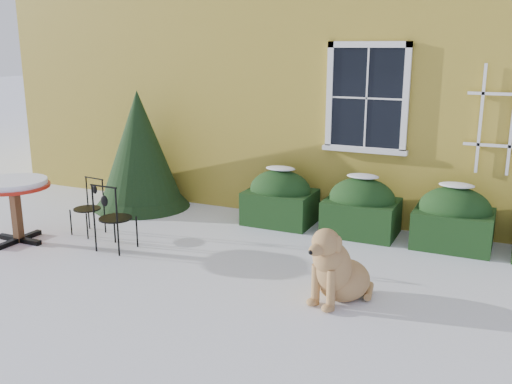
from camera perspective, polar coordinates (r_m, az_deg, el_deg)
The scene contains 8 objects.
ground at distance 6.78m, azimuth -3.60°, elevation -9.31°, with size 80.00×80.00×0.00m, color white.
house at distance 12.81m, azimuth 11.85°, elevation 16.32°, with size 12.40×8.40×6.40m.
hedge_row at distance 8.43m, azimuth 14.77°, elevation -2.07°, with size 4.95×0.80×0.91m.
evergreen_shrub at distance 9.98m, azimuth -11.51°, elevation 3.05°, with size 1.66×1.66×2.01m.
bistro_table at distance 8.68m, azimuth -23.05°, elevation 0.15°, with size 0.98×0.98×0.91m.
patio_chair_near at distance 7.97m, azimuth -14.08°, elevation -2.44°, with size 0.45×0.45×0.95m.
patio_chair_far at distance 8.81m, azimuth -16.38°, elevation -1.40°, with size 0.41×0.41×0.83m.
dog at distance 6.30m, azimuth 8.03°, elevation -7.76°, with size 0.75×0.96×0.90m.
Camera 1 is at (2.99, -5.44, 2.73)m, focal length 40.00 mm.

